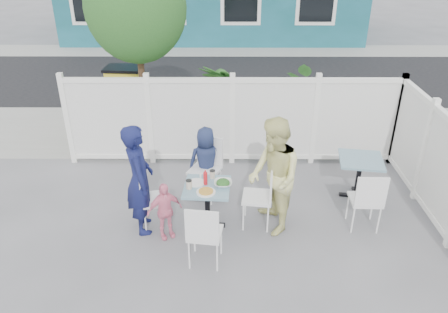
{
  "coord_description": "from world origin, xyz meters",
  "views": [
    {
      "loc": [
        -0.01,
        -4.69,
        3.83
      ],
      "look_at": [
        -0.04,
        0.85,
        0.92
      ],
      "focal_mm": 35.0,
      "sensor_mm": 36.0,
      "label": 1
    }
  ],
  "objects_px": {
    "spare_table": "(360,168)",
    "toddler": "(165,211)",
    "chair_back": "(207,163)",
    "utility_cabinet": "(127,99)",
    "man": "(139,179)",
    "chair_near": "(204,232)",
    "chair_left": "(149,195)",
    "chair_right": "(263,192)",
    "main_table": "(207,195)",
    "boy": "(206,162)",
    "woman": "(274,177)"
  },
  "relations": [
    {
      "from": "main_table",
      "to": "chair_left",
      "type": "relative_size",
      "value": 0.75
    },
    {
      "from": "utility_cabinet",
      "to": "man",
      "type": "xyz_separation_m",
      "value": [
        0.92,
        -3.59,
        0.17
      ]
    },
    {
      "from": "chair_left",
      "to": "toddler",
      "type": "height_order",
      "value": "chair_left"
    },
    {
      "from": "toddler",
      "to": "chair_right",
      "type": "bearing_deg",
      "value": -15.33
    },
    {
      "from": "chair_back",
      "to": "boy",
      "type": "relative_size",
      "value": 0.85
    },
    {
      "from": "chair_right",
      "to": "chair_near",
      "type": "bearing_deg",
      "value": 145.09
    },
    {
      "from": "spare_table",
      "to": "chair_left",
      "type": "relative_size",
      "value": 0.82
    },
    {
      "from": "chair_right",
      "to": "chair_near",
      "type": "height_order",
      "value": "chair_right"
    },
    {
      "from": "spare_table",
      "to": "chair_near",
      "type": "relative_size",
      "value": 0.82
    },
    {
      "from": "boy",
      "to": "utility_cabinet",
      "type": "bearing_deg",
      "value": -67.28
    },
    {
      "from": "chair_left",
      "to": "toddler",
      "type": "xyz_separation_m",
      "value": [
        0.24,
        -0.24,
        -0.1
      ]
    },
    {
      "from": "chair_left",
      "to": "man",
      "type": "height_order",
      "value": "man"
    },
    {
      "from": "utility_cabinet",
      "to": "chair_right",
      "type": "distance_m",
      "value": 4.37
    },
    {
      "from": "boy",
      "to": "toddler",
      "type": "height_order",
      "value": "boy"
    },
    {
      "from": "chair_back",
      "to": "boy",
      "type": "xyz_separation_m",
      "value": [
        -0.01,
        0.03,
        0.0
      ]
    },
    {
      "from": "spare_table",
      "to": "toddler",
      "type": "xyz_separation_m",
      "value": [
        -2.91,
        -1.02,
        -0.11
      ]
    },
    {
      "from": "utility_cabinet",
      "to": "chair_near",
      "type": "height_order",
      "value": "utility_cabinet"
    },
    {
      "from": "utility_cabinet",
      "to": "chair_back",
      "type": "bearing_deg",
      "value": -51.83
    },
    {
      "from": "chair_near",
      "to": "boy",
      "type": "height_order",
      "value": "boy"
    },
    {
      "from": "chair_right",
      "to": "toddler",
      "type": "bearing_deg",
      "value": 109.11
    },
    {
      "from": "toddler",
      "to": "woman",
      "type": "bearing_deg",
      "value": -19.26
    },
    {
      "from": "utility_cabinet",
      "to": "main_table",
      "type": "xyz_separation_m",
      "value": [
        1.84,
        -3.55,
        -0.11
      ]
    },
    {
      "from": "boy",
      "to": "man",
      "type": "bearing_deg",
      "value": 36.01
    },
    {
      "from": "utility_cabinet",
      "to": "woman",
      "type": "bearing_deg",
      "value": -48.13
    },
    {
      "from": "chair_back",
      "to": "toddler",
      "type": "distance_m",
      "value": 1.23
    },
    {
      "from": "spare_table",
      "to": "woman",
      "type": "height_order",
      "value": "woman"
    },
    {
      "from": "woman",
      "to": "chair_right",
      "type": "bearing_deg",
      "value": -133.09
    },
    {
      "from": "utility_cabinet",
      "to": "chair_left",
      "type": "relative_size",
      "value": 1.39
    },
    {
      "from": "chair_left",
      "to": "man",
      "type": "xyz_separation_m",
      "value": [
        -0.11,
        -0.05,
        0.28
      ]
    },
    {
      "from": "main_table",
      "to": "boy",
      "type": "relative_size",
      "value": 0.59
    },
    {
      "from": "man",
      "to": "boy",
      "type": "xyz_separation_m",
      "value": [
        0.87,
        0.94,
        -0.23
      ]
    },
    {
      "from": "main_table",
      "to": "chair_right",
      "type": "bearing_deg",
      "value": 3.38
    },
    {
      "from": "chair_near",
      "to": "man",
      "type": "distance_m",
      "value": 1.23
    },
    {
      "from": "boy",
      "to": "chair_back",
      "type": "bearing_deg",
      "value": 98.76
    },
    {
      "from": "spare_table",
      "to": "woman",
      "type": "relative_size",
      "value": 0.44
    },
    {
      "from": "spare_table",
      "to": "chair_back",
      "type": "xyz_separation_m",
      "value": [
        -2.38,
        0.08,
        0.04
      ]
    },
    {
      "from": "man",
      "to": "chair_back",
      "type": "bearing_deg",
      "value": -59.14
    },
    {
      "from": "woman",
      "to": "chair_left",
      "type": "bearing_deg",
      "value": -103.34
    },
    {
      "from": "chair_near",
      "to": "boy",
      "type": "relative_size",
      "value": 0.79
    },
    {
      "from": "spare_table",
      "to": "chair_left",
      "type": "bearing_deg",
      "value": -166.15
    },
    {
      "from": "chair_back",
      "to": "utility_cabinet",
      "type": "bearing_deg",
      "value": -33.15
    },
    {
      "from": "boy",
      "to": "toddler",
      "type": "bearing_deg",
      "value": 54.03
    },
    {
      "from": "man",
      "to": "boy",
      "type": "relative_size",
      "value": 1.4
    },
    {
      "from": "spare_table",
      "to": "chair_right",
      "type": "bearing_deg",
      "value": -154.91
    },
    {
      "from": "woman",
      "to": "boy",
      "type": "height_order",
      "value": "woman"
    },
    {
      "from": "chair_left",
      "to": "chair_back",
      "type": "xyz_separation_m",
      "value": [
        0.77,
        0.86,
        0.04
      ]
    },
    {
      "from": "chair_back",
      "to": "chair_near",
      "type": "xyz_separation_m",
      "value": [
        0.03,
        -1.69,
        -0.04
      ]
    },
    {
      "from": "main_table",
      "to": "utility_cabinet",
      "type": "bearing_deg",
      "value": 117.37
    },
    {
      "from": "spare_table",
      "to": "chair_back",
      "type": "relative_size",
      "value": 0.76
    },
    {
      "from": "main_table",
      "to": "chair_near",
      "type": "distance_m",
      "value": 0.83
    }
  ]
}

